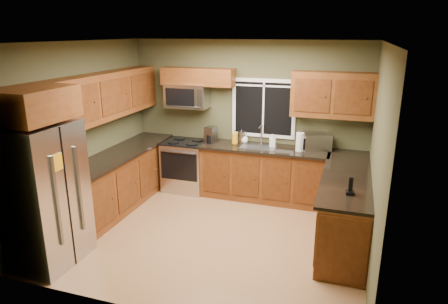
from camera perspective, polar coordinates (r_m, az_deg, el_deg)
The scene contains 29 objects.
floor at distance 5.94m, azimuth -1.54°, elevation -11.58°, with size 4.20×4.20×0.00m, color #956841.
ceiling at distance 5.22m, azimuth -1.78°, elevation 15.45°, with size 4.20×4.20×0.00m, color white.
back_wall at distance 7.10m, azimuth 3.27°, elevation 4.81°, with size 4.20×4.20×0.00m, color #45462B.
front_wall at distance 3.87m, azimuth -10.72°, elevation -5.88°, with size 4.20×4.20×0.00m, color #45462B.
left_wall at distance 6.43m, azimuth -19.58°, elevation 2.58°, with size 3.60×3.60×0.00m, color #45462B.
right_wall at distance 5.14m, azimuth 20.97°, elevation -1.01°, with size 3.60×3.60×0.00m, color #45462B.
window at distance 6.97m, azimuth 5.66°, elevation 6.24°, with size 1.12×0.03×1.02m.
base_cabinets_left at distance 6.89m, azimuth -14.49°, elevation -3.90°, with size 0.60×2.65×0.90m, color brown.
countertop_left at distance 6.73m, azimuth -14.60°, elevation -0.18°, with size 0.65×2.65×0.04m, color black.
base_cabinets_back at distance 6.97m, azimuth 5.81°, elevation -3.17°, with size 2.17×0.60×0.90m, color brown.
countertop_back at distance 6.80m, azimuth 5.88°, elevation 0.48°, with size 2.17×0.65×0.04m, color black.
base_cabinets_peninsula at distance 5.95m, azimuth 16.98°, elevation -7.48°, with size 0.60×2.52×0.90m.
countertop_peninsula at distance 5.79m, azimuth 17.13°, elevation -3.18°, with size 0.65×2.50×0.04m, color black.
upper_cabinets_left at distance 6.61m, azimuth -16.38°, elevation 7.76°, with size 0.33×2.65×0.72m, color brown.
upper_cabinets_back_left at distance 7.09m, azimuth -3.74°, elevation 10.69°, with size 1.30×0.33×0.30m, color brown.
upper_cabinets_back_right at distance 6.63m, azimuth 15.29°, elevation 7.87°, with size 1.30×0.33×0.72m, color brown.
upper_cabinet_over_fridge at distance 5.10m, azimuth -25.89°, elevation 6.18°, with size 0.72×0.90×0.38m, color brown.
refrigerator at distance 5.39m, azimuth -24.35°, elevation -5.66°, with size 0.74×0.90×1.80m.
range at distance 7.37m, azimuth -5.43°, elevation -1.90°, with size 0.76×0.69×0.94m.
microwave at distance 7.19m, azimuth -5.27°, elevation 8.00°, with size 0.76×0.41×0.42m.
sink at distance 6.83m, azimuth 4.98°, elevation 0.87°, with size 0.60×0.42×0.36m.
toaster_oven at distance 6.78m, azimuth 12.98°, elevation 1.48°, with size 0.54×0.49×0.28m.
coffee_maker at distance 7.05m, azimuth -1.89°, elevation 2.41°, with size 0.20×0.25×0.28m.
kettle at distance 7.04m, azimuth 2.52°, elevation 2.25°, with size 0.18×0.18×0.25m.
paper_towel_roll at distance 6.65m, azimuth 10.79°, elevation 1.43°, with size 0.17×0.17×0.34m.
soap_bottle_a at distance 6.91m, azimuth 1.56°, elevation 2.19°, with size 0.11×0.11×0.28m, color orange.
soap_bottle_b at distance 6.86m, azimuth 6.92°, elevation 1.67°, with size 0.10×0.10×0.21m, color white.
soap_bottle_c at distance 7.03m, azimuth 2.91°, elevation 2.01°, with size 0.14×0.14×0.18m, color white.
cordless_phone at distance 5.06m, azimuth 17.58°, elevation -5.10°, with size 0.11×0.11×0.22m.
Camera 1 is at (1.77, -4.91, 2.83)m, focal length 32.00 mm.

